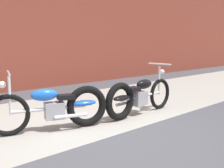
# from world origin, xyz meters

# --- Properties ---
(ground_plane) EXTENTS (80.00, 80.00, 0.00)m
(ground_plane) POSITION_xyz_m (0.00, 0.00, 0.00)
(ground_plane) COLOR #47474C
(sidewalk_slab) EXTENTS (36.00, 3.50, 0.01)m
(sidewalk_slab) POSITION_xyz_m (0.00, 1.75, 0.00)
(sidewalk_slab) COLOR #9E998E
(sidewalk_slab) RESTS_ON ground
(motorcycle_blue) EXTENTS (1.93, 0.88, 1.03)m
(motorcycle_blue) POSITION_xyz_m (-0.57, 0.86, 0.40)
(motorcycle_blue) COLOR black
(motorcycle_blue) RESTS_ON ground
(motorcycle_black) EXTENTS (2.01, 0.58, 1.03)m
(motorcycle_black) POSITION_xyz_m (1.09, 0.59, 0.40)
(motorcycle_black) COLOR black
(motorcycle_black) RESTS_ON ground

